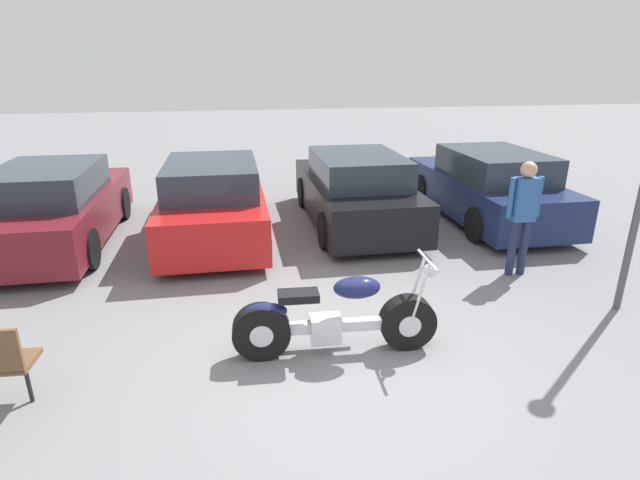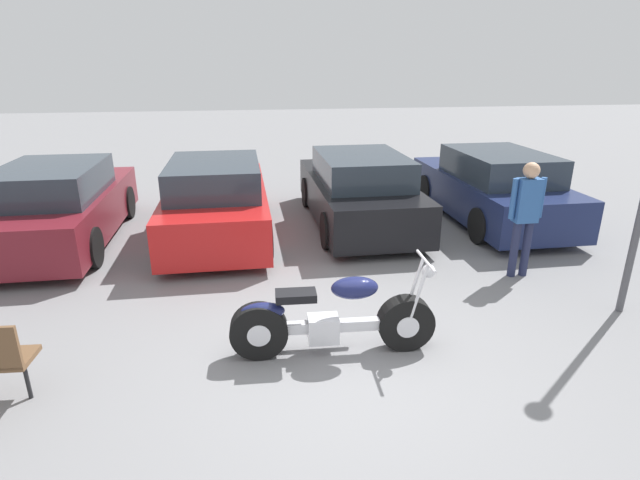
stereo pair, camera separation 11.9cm
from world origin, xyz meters
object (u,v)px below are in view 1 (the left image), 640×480
object	(u,v)px
parked_car_red	(214,201)
person_standing	(523,209)
parked_car_black	(355,191)
motorcycle	(333,320)
parked_car_navy	(487,187)
parked_car_maroon	(55,208)

from	to	relation	value
parked_car_red	person_standing	bearing A→B (deg)	-29.85
parked_car_red	parked_car_black	size ratio (longest dim) A/B	1.00
motorcycle	parked_car_navy	distance (m)	6.03
parked_car_red	parked_car_navy	bearing A→B (deg)	1.30
parked_car_maroon	person_standing	size ratio (longest dim) A/B	2.49
parked_car_navy	person_standing	distance (m)	2.92
parked_car_black	parked_car_navy	world-z (taller)	same
parked_car_navy	person_standing	xyz separation A→B (m)	(-0.91, -2.75, 0.37)
parked_car_red	person_standing	xyz separation A→B (m)	(4.57, -2.62, 0.37)
parked_car_maroon	parked_car_navy	distance (m)	8.22
parked_car_maroon	parked_car_red	distance (m)	2.74
parked_car_black	person_standing	size ratio (longest dim) A/B	2.49
motorcycle	person_standing	xyz separation A→B (m)	(3.20, 1.66, 0.64)
parked_car_red	parked_car_black	bearing A→B (deg)	5.80
parked_car_navy	motorcycle	bearing A→B (deg)	-133.00
parked_car_maroon	person_standing	xyz separation A→B (m)	(7.31, -2.66, 0.37)
motorcycle	parked_car_black	world-z (taller)	parked_car_black
parked_car_maroon	parked_car_red	xyz separation A→B (m)	(2.74, -0.03, 0.00)
parked_car_red	parked_car_black	distance (m)	2.76
parked_car_maroon	person_standing	distance (m)	7.79
motorcycle	parked_car_red	distance (m)	4.50
parked_car_maroon	parked_car_navy	world-z (taller)	same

